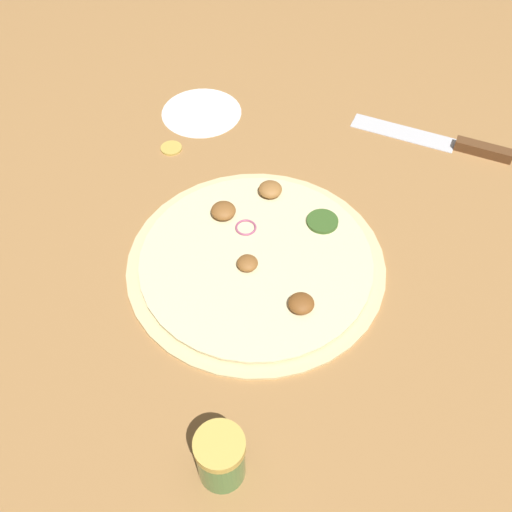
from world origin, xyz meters
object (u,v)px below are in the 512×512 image
knife (455,144)px  spice_jar (221,457)px  pizza (257,260)px  loose_cap (170,148)px

knife → spice_jar: (-0.60, -0.29, 0.03)m
knife → spice_jar: bearing=79.2°
pizza → loose_cap: bearing=90.8°
spice_jar → loose_cap: 0.56m
knife → loose_cap: (-0.42, 0.24, -0.00)m
pizza → spice_jar: (-0.18, -0.24, 0.03)m
spice_jar → loose_cap: spice_jar is taller
knife → loose_cap: size_ratio=6.58×
loose_cap → knife: bearing=-29.1°
loose_cap → pizza: bearing=-89.2°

